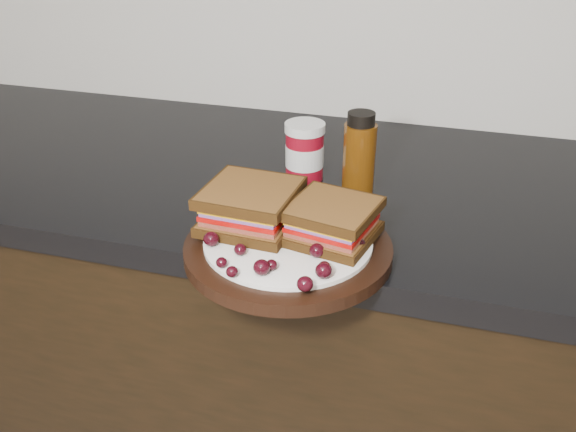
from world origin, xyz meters
name	(u,v)px	position (x,y,z in m)	size (l,w,h in m)	color
base_cabinets	(198,360)	(0.00, 1.70, 0.43)	(3.96, 0.58, 0.86)	black
countertop	(182,169)	(0.00, 1.70, 0.88)	(3.98, 0.60, 0.04)	black
plate	(288,249)	(0.28, 1.44, 0.91)	(0.28, 0.28, 0.02)	black
sandwich_left	(251,206)	(0.22, 1.46, 0.95)	(0.12, 0.12, 0.06)	brown
sandwich_right	(332,221)	(0.33, 1.46, 0.95)	(0.11, 0.11, 0.05)	brown
grape_0	(211,239)	(0.19, 1.39, 0.93)	(0.02, 0.02, 0.02)	black
grape_1	(240,250)	(0.23, 1.38, 0.93)	(0.02, 0.02, 0.02)	black
grape_2	(222,262)	(0.22, 1.35, 0.93)	(0.01, 0.01, 0.01)	black
grape_3	(232,272)	(0.24, 1.33, 0.93)	(0.02, 0.02, 0.01)	black
grape_4	(262,267)	(0.27, 1.35, 0.93)	(0.02, 0.02, 0.02)	black
grape_5	(271,265)	(0.28, 1.36, 0.93)	(0.01, 0.01, 0.01)	black
grape_6	(305,284)	(0.33, 1.33, 0.93)	(0.02, 0.02, 0.02)	black
grape_7	(324,271)	(0.35, 1.36, 0.93)	(0.02, 0.02, 0.02)	black
grape_8	(324,267)	(0.34, 1.38, 0.93)	(0.02, 0.02, 0.01)	black
grape_9	(317,250)	(0.33, 1.41, 0.93)	(0.02, 0.02, 0.02)	black
grape_10	(358,244)	(0.37, 1.44, 0.93)	(0.02, 0.02, 0.02)	black
grape_11	(334,236)	(0.34, 1.45, 0.93)	(0.02, 0.02, 0.02)	black
grape_12	(337,229)	(0.34, 1.47, 0.93)	(0.02, 0.02, 0.02)	black
grape_13	(258,206)	(0.22, 1.50, 0.93)	(0.02, 0.02, 0.02)	black
grape_14	(250,212)	(0.21, 1.48, 0.93)	(0.02, 0.02, 0.02)	black
grape_15	(247,229)	(0.22, 1.44, 0.93)	(0.02, 0.02, 0.02)	black
grape_16	(226,230)	(0.20, 1.42, 0.93)	(0.02, 0.02, 0.02)	black
grape_17	(260,215)	(0.23, 1.48, 0.93)	(0.02, 0.02, 0.02)	black
grape_18	(232,215)	(0.19, 1.46, 0.93)	(0.02, 0.02, 0.02)	black
grape_19	(228,220)	(0.19, 1.45, 0.93)	(0.02, 0.02, 0.02)	black
condiment_jar	(305,151)	(0.24, 1.68, 0.95)	(0.07, 0.07, 0.10)	maroon
oil_bottle	(359,156)	(0.33, 1.64, 0.97)	(0.05, 0.05, 0.14)	#462407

